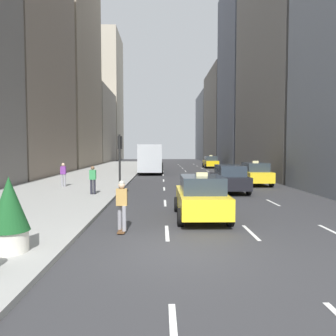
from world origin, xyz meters
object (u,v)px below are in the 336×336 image
object	(u,v)px
planter_with_shrub	(9,213)
taxi_third	(201,197)
skateboarder	(122,204)
taxi_second	(254,174)
taxi_lead	(211,162)
city_bus	(151,157)
pedestrian_mid_block	(93,179)
pedestrian_far_walking	(63,173)
traffic_light_pole	(120,156)
sedan_black_near	(229,178)

from	to	relation	value
planter_with_shrub	taxi_third	bearing A→B (deg)	40.04
taxi_third	skateboarder	world-z (taller)	taxi_third
planter_with_shrub	taxi_second	bearing A→B (deg)	56.42
skateboarder	planter_with_shrub	xyz separation A→B (m)	(-2.56, -2.52, 0.19)
taxi_lead	city_bus	size ratio (longest dim) A/B	0.38
pedestrian_mid_block	city_bus	bearing A→B (deg)	82.15
taxi_lead	pedestrian_far_walking	size ratio (longest dim) A/B	2.67
traffic_light_pole	skateboarder	bearing A→B (deg)	-82.37
taxi_lead	taxi_third	xyz separation A→B (m)	(-5.60, -34.71, 0.00)
taxi_lead	taxi_third	distance (m)	35.16
taxi_lead	taxi_third	size ratio (longest dim) A/B	1.00
taxi_lead	planter_with_shrub	xyz separation A→B (m)	(-11.08, -39.32, 0.27)
taxi_lead	traffic_light_pole	distance (m)	30.63
taxi_second	sedan_black_near	xyz separation A→B (m)	(-2.80, -4.03, 0.01)
pedestrian_far_walking	traffic_light_pole	world-z (taller)	traffic_light_pole
skateboarder	traffic_light_pole	size ratio (longest dim) A/B	0.48
taxi_third	planter_with_shrub	world-z (taller)	planter_with_shrub
taxi_second	skateboarder	bearing A→B (deg)	-121.01
taxi_lead	pedestrian_far_walking	world-z (taller)	taxi_lead
taxi_third	pedestrian_mid_block	bearing A→B (deg)	132.64
city_bus	pedestrian_far_walking	world-z (taller)	city_bus
pedestrian_mid_block	taxi_second	bearing A→B (deg)	28.31
taxi_lead	pedestrian_far_walking	distance (m)	28.39
pedestrian_mid_block	pedestrian_far_walking	size ratio (longest dim) A/B	1.00
taxi_third	taxi_lead	bearing A→B (deg)	80.84
taxi_third	planter_with_shrub	distance (m)	7.16
taxi_second	sedan_black_near	bearing A→B (deg)	-124.78
sedan_black_near	pedestrian_mid_block	world-z (taller)	pedestrian_mid_block
taxi_third	traffic_light_pole	xyz separation A→B (m)	(-3.95, 5.65, 1.53)
taxi_second	taxi_lead	bearing A→B (deg)	90.00
taxi_second	city_bus	world-z (taller)	city_bus
taxi_lead	traffic_light_pole	bearing A→B (deg)	-108.19
taxi_second	traffic_light_pole	bearing A→B (deg)	-146.03
taxi_lead	taxi_third	world-z (taller)	same
taxi_lead	planter_with_shrub	bearing A→B (deg)	-105.74
city_bus	pedestrian_far_walking	distance (m)	17.07
skateboarder	traffic_light_pole	distance (m)	7.93
taxi_lead	pedestrian_mid_block	world-z (taller)	taxi_lead
traffic_light_pole	taxi_second	bearing A→B (deg)	33.97
taxi_second	skateboarder	xyz separation A→B (m)	(-8.51, -14.16, 0.08)
sedan_black_near	taxi_lead	bearing A→B (deg)	84.00
planter_with_shrub	pedestrian_mid_block	bearing A→B (deg)	90.56
taxi_second	city_bus	distance (m)	16.41
planter_with_shrub	pedestrian_far_walking	world-z (taller)	planter_with_shrub
sedan_black_near	pedestrian_far_walking	size ratio (longest dim) A/B	2.95
pedestrian_mid_block	taxi_lead	bearing A→B (deg)	68.68
skateboarder	city_bus	bearing A→B (deg)	89.79
city_bus	traffic_light_pole	xyz separation A→B (m)	(-1.14, -20.50, 0.62)
taxi_lead	sedan_black_near	xyz separation A→B (m)	(-2.80, -26.66, 0.01)
skateboarder	sedan_black_near	bearing A→B (deg)	60.58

